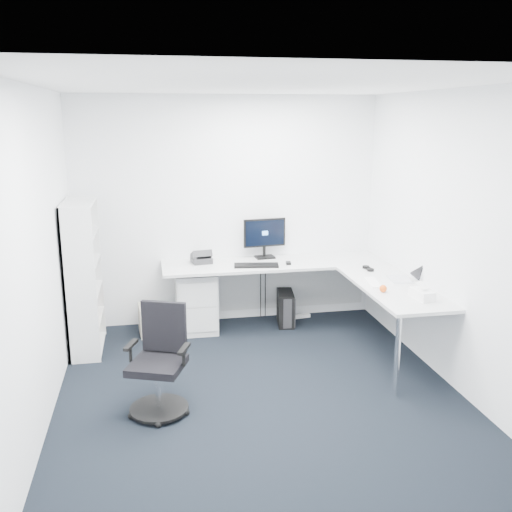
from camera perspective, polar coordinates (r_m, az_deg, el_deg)
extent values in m
plane|color=black|center=(5.27, 0.54, -14.00)|extent=(4.20, 4.20, 0.00)
plane|color=white|center=(4.66, 0.62, 16.80)|extent=(4.20, 4.20, 0.00)
cube|color=white|center=(6.82, -2.89, 4.48)|extent=(3.60, 0.02, 2.70)
cube|color=white|center=(2.85, 8.96, -9.28)|extent=(3.60, 0.02, 2.70)
cube|color=white|center=(4.78, -21.09, -0.53)|extent=(0.02, 4.20, 2.70)
cube|color=white|center=(5.42, 19.57, 1.23)|extent=(0.02, 4.20, 2.70)
cube|color=silver|center=(6.74, -6.02, -4.42)|extent=(0.46, 0.58, 0.71)
cube|color=black|center=(6.91, 2.95, -5.22)|extent=(0.24, 0.43, 0.40)
cube|color=beige|center=(6.73, -10.90, -6.31)|extent=(0.19, 0.37, 0.34)
cube|color=white|center=(7.17, 4.05, -6.07)|extent=(0.37, 0.12, 0.04)
cube|color=black|center=(6.48, 0.03, -0.94)|extent=(0.52, 0.25, 0.02)
cube|color=black|center=(6.59, 3.26, -0.71)|extent=(0.07, 0.10, 0.03)
cube|color=white|center=(5.98, 11.63, -2.59)|extent=(0.16, 0.39, 0.01)
sphere|color=#EF5B15|center=(5.68, 12.60, -3.20)|extent=(0.07, 0.07, 0.07)
cube|color=white|center=(5.56, 16.24, -3.70)|extent=(0.17, 0.27, 0.09)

